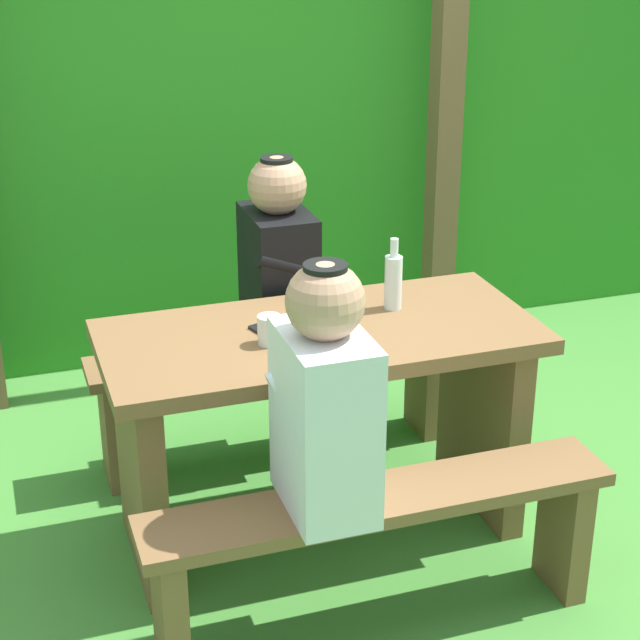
% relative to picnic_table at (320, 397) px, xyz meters
% --- Properties ---
extents(ground_plane, '(12.00, 12.00, 0.00)m').
position_rel_picnic_table_xyz_m(ground_plane, '(0.00, 0.00, -0.51)').
color(ground_plane, '#428534').
extents(hedge_backdrop, '(6.40, 0.74, 1.93)m').
position_rel_picnic_table_xyz_m(hedge_backdrop, '(0.00, 1.92, 0.46)').
color(hedge_backdrop, '#297F1F').
rests_on(hedge_backdrop, ground_plane).
extents(pergola_post_right, '(0.12, 0.12, 2.05)m').
position_rel_picnic_table_xyz_m(pergola_post_right, '(1.03, 1.32, 0.52)').
color(pergola_post_right, brown).
rests_on(pergola_post_right, ground_plane).
extents(picnic_table, '(1.40, 0.64, 0.75)m').
position_rel_picnic_table_xyz_m(picnic_table, '(0.00, 0.00, 0.00)').
color(picnic_table, brown).
rests_on(picnic_table, ground_plane).
extents(bench_near, '(1.40, 0.24, 0.47)m').
position_rel_picnic_table_xyz_m(bench_near, '(0.00, -0.54, -0.18)').
color(bench_near, brown).
rests_on(bench_near, ground_plane).
extents(bench_far, '(1.40, 0.24, 0.47)m').
position_rel_picnic_table_xyz_m(bench_far, '(0.00, 0.54, -0.18)').
color(bench_far, brown).
rests_on(bench_far, ground_plane).
extents(person_white_shirt, '(0.25, 0.35, 0.72)m').
position_rel_picnic_table_xyz_m(person_white_shirt, '(-0.17, -0.54, 0.29)').
color(person_white_shirt, silver).
rests_on(person_white_shirt, bench_near).
extents(person_black_coat, '(0.25, 0.35, 0.72)m').
position_rel_picnic_table_xyz_m(person_black_coat, '(0.02, 0.54, 0.29)').
color(person_black_coat, black).
rests_on(person_black_coat, bench_far).
extents(drinking_glass, '(0.07, 0.07, 0.09)m').
position_rel_picnic_table_xyz_m(drinking_glass, '(-0.18, -0.05, 0.29)').
color(drinking_glass, silver).
rests_on(drinking_glass, picnic_table).
extents(bottle_left, '(0.06, 0.06, 0.24)m').
position_rel_picnic_table_xyz_m(bottle_left, '(0.29, 0.09, 0.34)').
color(bottle_left, silver).
rests_on(bottle_left, picnic_table).
extents(cell_phone, '(0.11, 0.16, 0.01)m').
position_rel_picnic_table_xyz_m(cell_phone, '(-0.16, 0.03, 0.25)').
color(cell_phone, black).
rests_on(cell_phone, picnic_table).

